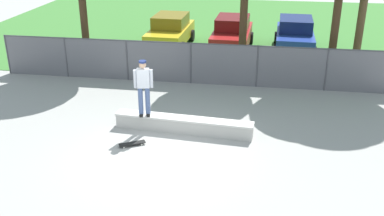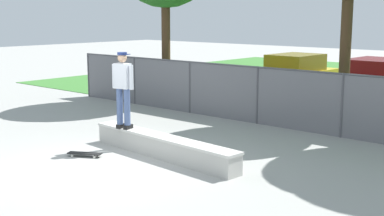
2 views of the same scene
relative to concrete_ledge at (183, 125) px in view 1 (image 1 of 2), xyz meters
The scene contains 9 objects.
ground_plane 1.64m from the concrete_ledge, 107.70° to the right, with size 80.00×80.00×0.00m, color #9E9E99.
grass_strip 14.82m from the concrete_ledge, 91.90° to the left, with size 28.03×20.00×0.02m, color #3D7A33.
concrete_ledge is the anchor object (origin of this frame).
skateboarder 1.78m from the concrete_ledge, behind, with size 0.59×0.35×1.84m.
skateboard 1.80m from the concrete_ledge, 139.45° to the right, with size 0.80×0.57×0.09m.
chainlink_fence 4.59m from the concrete_ledge, 96.23° to the left, with size 16.10×0.07×1.71m.
car_yellow 10.21m from the concrete_ledge, 103.85° to the left, with size 2.12×4.26×1.66m.
car_red 9.94m from the concrete_ledge, 85.50° to the left, with size 2.12×4.26×1.66m.
car_blue 10.86m from the concrete_ledge, 68.70° to the left, with size 2.12×4.26×1.66m.
Camera 1 is at (2.77, -11.09, 6.36)m, focal length 41.82 mm.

